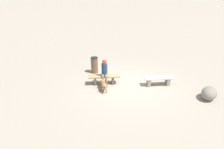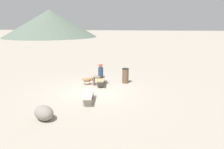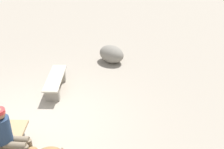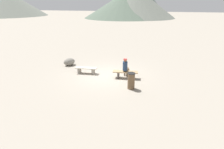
# 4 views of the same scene
# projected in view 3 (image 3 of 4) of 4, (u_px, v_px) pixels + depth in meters

# --- Properties ---
(ground) EXTENTS (210.00, 210.00, 0.06)m
(ground) POSITION_uv_depth(u_px,v_px,m) (40.00, 125.00, 7.15)
(ground) COLOR #9E9384
(bench_left) EXTENTS (1.58, 0.62, 0.44)m
(bench_left) POSITION_uv_depth(u_px,v_px,m) (56.00, 82.00, 8.37)
(bench_left) COLOR gray
(bench_left) RESTS_ON ground
(seated_person) EXTENTS (0.35, 0.66, 1.36)m
(seated_person) POSITION_uv_depth(u_px,v_px,m) (9.00, 133.00, 5.67)
(seated_person) COLOR navy
(seated_person) RESTS_ON ground
(boulder) EXTENTS (1.05, 1.14, 0.59)m
(boulder) POSITION_uv_depth(u_px,v_px,m) (112.00, 54.00, 9.99)
(boulder) COLOR gray
(boulder) RESTS_ON ground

